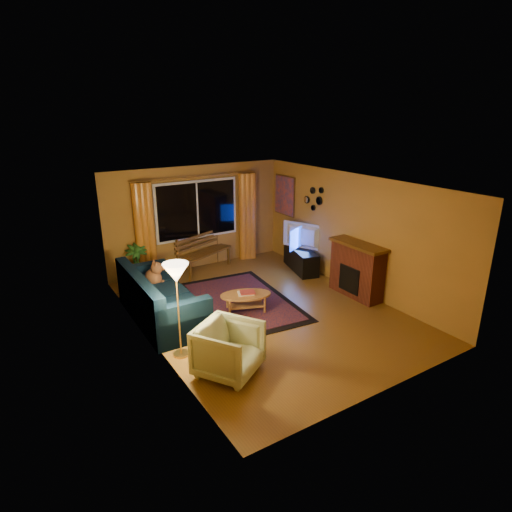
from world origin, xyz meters
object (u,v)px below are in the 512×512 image
bench (205,262)px  sofa (161,295)px  tv_console (301,259)px  armchair (229,347)px  floor_lamp (178,311)px  coffee_table (246,302)px

bench → sofa: 2.55m
tv_console → armchair: bearing=-125.4°
armchair → floor_lamp: (-0.42, 0.84, 0.35)m
floor_lamp → tv_console: floor_lamp is taller
armchair → coffee_table: (1.28, 1.65, -0.26)m
tv_console → sofa: bearing=-154.3°
sofa → floor_lamp: floor_lamp is taller
armchair → coffee_table: size_ratio=0.88×
floor_lamp → tv_console: size_ratio=1.22×
armchair → tv_console: bearing=6.2°
bench → tv_console: (2.04, -1.17, 0.03)m
bench → armchair: armchair is taller
bench → floor_lamp: floor_lamp is taller
armchair → coffee_table: bearing=19.7°
sofa → floor_lamp: size_ratio=1.49×
coffee_table → tv_console: size_ratio=0.77×
sofa → armchair: size_ratio=2.70×
coffee_table → tv_console: bearing=28.0°
bench → floor_lamp: bearing=-144.4°
sofa → tv_console: size_ratio=1.83×
floor_lamp → bench: bearing=58.4°
armchair → coffee_table: 2.10m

